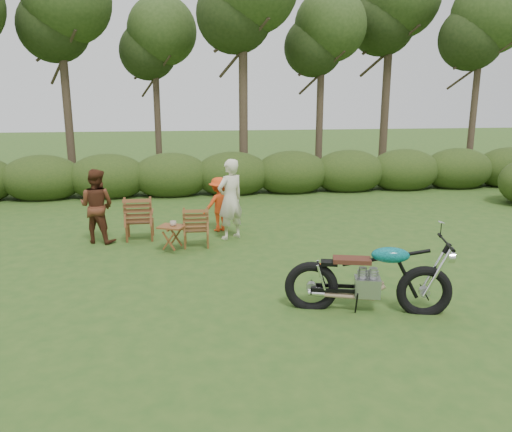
{
  "coord_description": "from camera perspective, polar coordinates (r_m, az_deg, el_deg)",
  "views": [
    {
      "loc": [
        -1.61,
        -7.29,
        3.17
      ],
      "look_at": [
        -0.24,
        1.99,
        0.9
      ],
      "focal_mm": 35.0,
      "sensor_mm": 36.0,
      "label": 1
    }
  ],
  "objects": [
    {
      "name": "tree_line",
      "position": [
        17.17,
        -1.36,
        15.72
      ],
      "size": [
        22.52,
        11.62,
        8.14
      ],
      "color": "#372B1E",
      "rests_on": "ground"
    },
    {
      "name": "cup",
      "position": [
        10.43,
        -9.45,
        -0.84
      ],
      "size": [
        0.14,
        0.14,
        0.11
      ],
      "primitive_type": "imported",
      "rotation": [
        0.0,
        0.0,
        -0.07
      ],
      "color": "beige",
      "rests_on": "side_table"
    },
    {
      "name": "child",
      "position": [
        12.07,
        -4.2,
        -1.66
      ],
      "size": [
        0.96,
        0.8,
        1.3
      ],
      "primitive_type": "imported",
      "rotation": [
        0.0,
        0.0,
        3.59
      ],
      "color": "#DE4114",
      "rests_on": "ground"
    },
    {
      "name": "lawn_chair_right",
      "position": [
        10.9,
        -6.79,
        -3.41
      ],
      "size": [
        0.63,
        0.63,
        0.89
      ],
      "primitive_type": null,
      "rotation": [
        0.0,
        0.0,
        3.11
      ],
      "color": "brown",
      "rests_on": "ground"
    },
    {
      "name": "motorcycle",
      "position": [
        7.88,
        12.44,
        -10.45
      ],
      "size": [
        2.49,
        1.47,
        1.33
      ],
      "primitive_type": null,
      "rotation": [
        0.0,
        0.0,
        -0.26
      ],
      "color": "#0DADB0",
      "rests_on": "ground"
    },
    {
      "name": "lawn_chair_left",
      "position": [
        11.63,
        -13.06,
        -2.57
      ],
      "size": [
        0.7,
        0.7,
        1.01
      ],
      "primitive_type": null,
      "rotation": [
        0.0,
        0.0,
        3.16
      ],
      "color": "#5A2C16",
      "rests_on": "ground"
    },
    {
      "name": "ground",
      "position": [
        8.11,
        3.79,
        -9.44
      ],
      "size": [
        80.0,
        80.0,
        0.0
      ],
      "primitive_type": "plane",
      "color": "#284C19",
      "rests_on": "ground"
    },
    {
      "name": "adult_b",
      "position": [
        11.65,
        -17.45,
        -2.83
      ],
      "size": [
        0.97,
        0.87,
        1.64
      ],
      "primitive_type": "imported",
      "rotation": [
        0.0,
        0.0,
        2.76
      ],
      "color": "#532817",
      "rests_on": "ground"
    },
    {
      "name": "side_table",
      "position": [
        10.52,
        -9.54,
        -2.56
      ],
      "size": [
        0.67,
        0.63,
        0.55
      ],
      "primitive_type": null,
      "rotation": [
        0.0,
        0.0,
        -0.43
      ],
      "color": "brown",
      "rests_on": "ground"
    },
    {
      "name": "adult_a",
      "position": [
        11.41,
        -2.9,
        -2.55
      ],
      "size": [
        0.79,
        0.72,
        1.82
      ],
      "primitive_type": "imported",
      "rotation": [
        0.0,
        0.0,
        3.7
      ],
      "color": "beige",
      "rests_on": "ground"
    }
  ]
}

